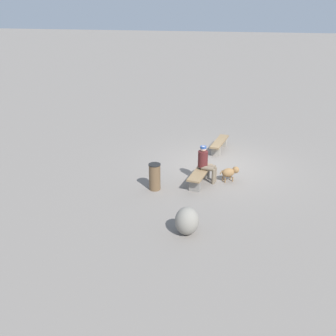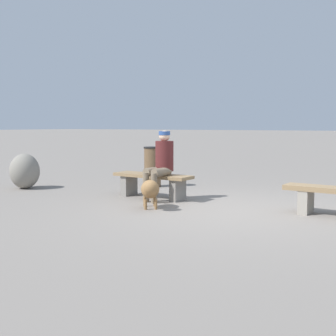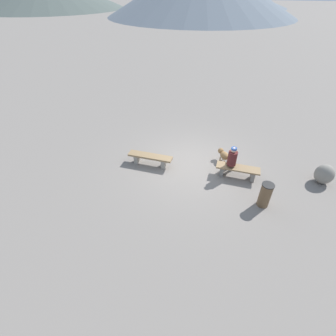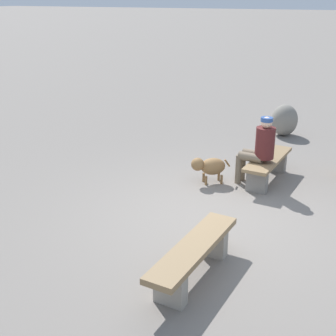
% 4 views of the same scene
% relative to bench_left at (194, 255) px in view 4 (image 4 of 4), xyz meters
% --- Properties ---
extents(ground, '(210.00, 210.00, 0.06)m').
position_rel_bench_left_xyz_m(ground, '(1.59, 0.37, -0.33)').
color(ground, gray).
extents(bench_left, '(1.75, 0.46, 0.43)m').
position_rel_bench_left_xyz_m(bench_left, '(0.00, 0.00, 0.00)').
color(bench_left, gray).
rests_on(bench_left, ground).
extents(bench_right, '(1.56, 0.50, 0.44)m').
position_rel_bench_left_xyz_m(bench_right, '(3.32, 0.01, 0.00)').
color(bench_right, gray).
rests_on(bench_right, ground).
extents(seated_person, '(0.36, 0.64, 1.23)m').
position_rel_bench_left_xyz_m(seated_person, '(3.06, 0.11, 0.40)').
color(seated_person, '#511E1E').
rests_on(seated_person, ground).
extents(dog, '(0.53, 0.60, 0.48)m').
position_rel_bench_left_xyz_m(dog, '(2.77, 0.89, 0.02)').
color(dog, olive).
rests_on(dog, ground).
extents(boulder, '(0.65, 0.62, 0.74)m').
position_rel_bench_left_xyz_m(boulder, '(6.29, 0.40, 0.07)').
color(boulder, gray).
rests_on(boulder, ground).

